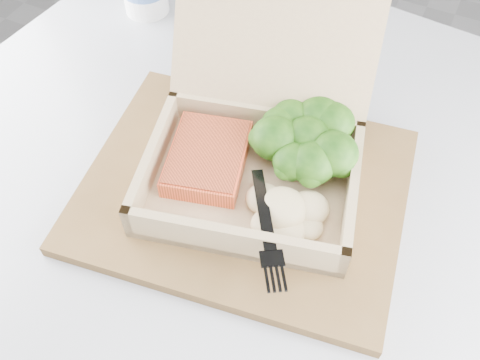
% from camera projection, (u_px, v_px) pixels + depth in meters
% --- Properties ---
extents(cafe_table, '(0.98, 0.98, 0.76)m').
position_uv_depth(cafe_table, '(238.00, 281.00, 0.77)').
color(cafe_table, black).
rests_on(cafe_table, floor).
extents(serving_tray, '(0.40, 0.34, 0.02)m').
position_uv_depth(serving_tray, '(244.00, 190.00, 0.62)').
color(serving_tray, brown).
rests_on(serving_tray, cafe_table).
extents(takeout_container, '(0.29, 0.33, 0.20)m').
position_uv_depth(takeout_container, '(259.00, 130.00, 0.60)').
color(takeout_container, tan).
rests_on(takeout_container, serving_tray).
extents(salmon_fillet, '(0.11, 0.13, 0.02)m').
position_uv_depth(salmon_fillet, '(208.00, 158.00, 0.61)').
color(salmon_fillet, '#FF5B31').
rests_on(salmon_fillet, takeout_container).
extents(broccoli_pile, '(0.13, 0.13, 0.05)m').
position_uv_depth(broccoli_pile, '(307.00, 143.00, 0.61)').
color(broccoli_pile, '#3B7219').
rests_on(broccoli_pile, takeout_container).
extents(mashed_potatoes, '(0.09, 0.08, 0.03)m').
position_uv_depth(mashed_potatoes, '(282.00, 208.00, 0.56)').
color(mashed_potatoes, beige).
rests_on(mashed_potatoes, takeout_container).
extents(plastic_fork, '(0.10, 0.15, 0.02)m').
position_uv_depth(plastic_fork, '(261.00, 191.00, 0.56)').
color(plastic_fork, black).
rests_on(plastic_fork, mashed_potatoes).
extents(receipt, '(0.12, 0.16, 0.00)m').
position_uv_depth(receipt, '(305.00, 83.00, 0.74)').
color(receipt, white).
rests_on(receipt, cafe_table).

